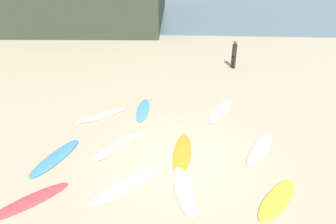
% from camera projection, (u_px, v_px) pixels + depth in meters
% --- Properties ---
extents(ground_plane, '(120.00, 120.00, 0.00)m').
position_uv_depth(ground_plane, '(181.00, 158.00, 9.50)').
color(ground_plane, '#C6B28E').
extents(ocean_water, '(120.00, 40.00, 0.08)m').
position_uv_depth(ocean_water, '(189.00, 6.00, 43.37)').
color(ocean_water, slate).
rests_on(ocean_water, ground_plane).
extents(surfboard_0, '(0.57, 2.20, 0.07)m').
position_uv_depth(surfboard_0, '(143.00, 110.00, 12.59)').
color(surfboard_0, '#50A0D4').
rests_on(surfboard_0, ground_plane).
extents(surfboard_1, '(1.54, 2.26, 0.07)m').
position_uv_depth(surfboard_1, '(260.00, 149.00, 9.93)').
color(surfboard_1, silver).
rests_on(surfboard_1, ground_plane).
extents(surfboard_2, '(1.77, 2.28, 0.08)m').
position_uv_depth(surfboard_2, '(118.00, 145.00, 10.13)').
color(surfboard_2, silver).
rests_on(surfboard_2, ground_plane).
extents(surfboard_3, '(1.51, 2.53, 0.07)m').
position_uv_depth(surfboard_3, '(221.00, 110.00, 12.53)').
color(surfboard_3, white).
rests_on(surfboard_3, ground_plane).
extents(surfboard_4, '(1.81, 1.84, 0.07)m').
position_uv_depth(surfboard_4, '(30.00, 201.00, 7.76)').
color(surfboard_4, '#D3434E').
rests_on(surfboard_4, ground_plane).
extents(surfboard_5, '(0.95, 2.15, 0.09)m').
position_uv_depth(surfboard_5, '(184.00, 190.00, 8.11)').
color(surfboard_5, '#E7E8C4').
rests_on(surfboard_5, ground_plane).
extents(surfboard_6, '(0.71, 2.43, 0.06)m').
position_uv_depth(surfboard_6, '(182.00, 153.00, 9.72)').
color(surfboard_6, orange).
rests_on(surfboard_6, ground_plane).
extents(surfboard_7, '(1.64, 1.93, 0.07)m').
position_uv_depth(surfboard_7, '(277.00, 199.00, 7.81)').
color(surfboard_7, yellow).
rests_on(surfboard_7, ground_plane).
extents(surfboard_8, '(1.19, 2.31, 0.09)m').
position_uv_depth(surfboard_8, '(56.00, 157.00, 9.48)').
color(surfboard_8, '#4997D6').
rests_on(surfboard_8, ground_plane).
extents(surfboard_9, '(2.00, 1.82, 0.09)m').
position_uv_depth(surfboard_9, '(102.00, 115.00, 12.10)').
color(surfboard_9, white).
rests_on(surfboard_9, ground_plane).
extents(surfboard_10, '(2.07, 2.09, 0.07)m').
position_uv_depth(surfboard_10, '(126.00, 186.00, 8.29)').
color(surfboard_10, silver).
rests_on(surfboard_10, ground_plane).
extents(beachgoer_near, '(0.39, 0.39, 1.65)m').
position_uv_depth(beachgoer_near, '(234.00, 53.00, 17.30)').
color(beachgoer_near, black).
rests_on(beachgoer_near, ground_plane).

